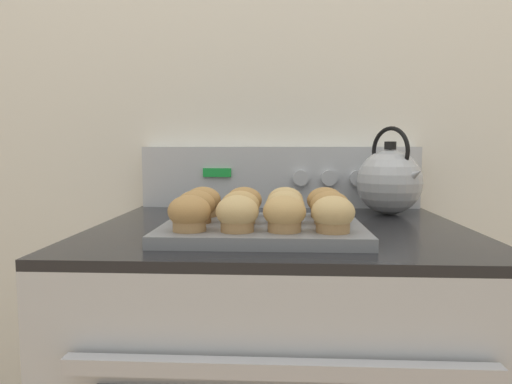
% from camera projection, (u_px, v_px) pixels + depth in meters
% --- Properties ---
extents(wall_back, '(8.00, 0.05, 2.40)m').
position_uv_depth(wall_back, '(281.00, 99.00, 1.31)').
color(wall_back, silver).
rests_on(wall_back, ground_plane).
extents(control_panel, '(0.77, 0.07, 0.17)m').
position_uv_depth(control_panel, '(282.00, 177.00, 1.28)').
color(control_panel, '#B7BABF').
rests_on(control_panel, stove_range).
extents(muffin_pan, '(0.38, 0.29, 0.02)m').
position_uv_depth(muffin_pan, '(264.00, 229.00, 0.87)').
color(muffin_pan, slate).
rests_on(muffin_pan, stove_range).
extents(muffin_r0_c0, '(0.07, 0.07, 0.06)m').
position_uv_depth(muffin_r0_c0, '(191.00, 214.00, 0.79)').
color(muffin_r0_c0, '#A37A4C').
rests_on(muffin_r0_c0, muffin_pan).
extents(muffin_r0_c1, '(0.07, 0.07, 0.06)m').
position_uv_depth(muffin_r0_c1, '(239.00, 214.00, 0.78)').
color(muffin_r0_c1, '#A37A4C').
rests_on(muffin_r0_c1, muffin_pan).
extents(muffin_r0_c2, '(0.07, 0.07, 0.06)m').
position_uv_depth(muffin_r0_c2, '(287.00, 214.00, 0.78)').
color(muffin_r0_c2, '#A37A4C').
rests_on(muffin_r0_c2, muffin_pan).
extents(muffin_r0_c3, '(0.07, 0.07, 0.06)m').
position_uv_depth(muffin_r0_c3, '(335.00, 215.00, 0.77)').
color(muffin_r0_c3, '#A37A4C').
rests_on(muffin_r0_c3, muffin_pan).
extents(muffin_r1_c0, '(0.07, 0.07, 0.06)m').
position_uv_depth(muffin_r1_c0, '(198.00, 207.00, 0.88)').
color(muffin_r1_c0, olive).
rests_on(muffin_r1_c0, muffin_pan).
extents(muffin_r1_c1, '(0.07, 0.07, 0.06)m').
position_uv_depth(muffin_r1_c1, '(242.00, 208.00, 0.87)').
color(muffin_r1_c1, tan).
rests_on(muffin_r1_c1, muffin_pan).
extents(muffin_r1_c2, '(0.07, 0.07, 0.06)m').
position_uv_depth(muffin_r1_c2, '(287.00, 208.00, 0.86)').
color(muffin_r1_c2, '#A37A4C').
rests_on(muffin_r1_c2, muffin_pan).
extents(muffin_r1_c3, '(0.07, 0.07, 0.06)m').
position_uv_depth(muffin_r1_c3, '(332.00, 208.00, 0.86)').
color(muffin_r1_c3, tan).
rests_on(muffin_r1_c3, muffin_pan).
extents(muffin_r2_c0, '(0.07, 0.07, 0.06)m').
position_uv_depth(muffin_r2_c0, '(205.00, 202.00, 0.96)').
color(muffin_r2_c0, tan).
rests_on(muffin_r2_c0, muffin_pan).
extents(muffin_r2_c1, '(0.07, 0.07, 0.06)m').
position_uv_depth(muffin_r2_c1, '(246.00, 202.00, 0.95)').
color(muffin_r2_c1, tan).
rests_on(muffin_r2_c1, muffin_pan).
extents(muffin_r2_c2, '(0.07, 0.07, 0.06)m').
position_uv_depth(muffin_r2_c2, '(287.00, 203.00, 0.95)').
color(muffin_r2_c2, tan).
rests_on(muffin_r2_c2, muffin_pan).
extents(muffin_r2_c3, '(0.07, 0.07, 0.06)m').
position_uv_depth(muffin_r2_c3, '(327.00, 203.00, 0.95)').
color(muffin_r2_c3, '#A37A4C').
rests_on(muffin_r2_c3, muffin_pan).
extents(tea_kettle, '(0.16, 0.18, 0.22)m').
position_uv_depth(tea_kettle, '(391.00, 181.00, 1.13)').
color(tea_kettle, '#ADAFB5').
rests_on(tea_kettle, stove_range).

